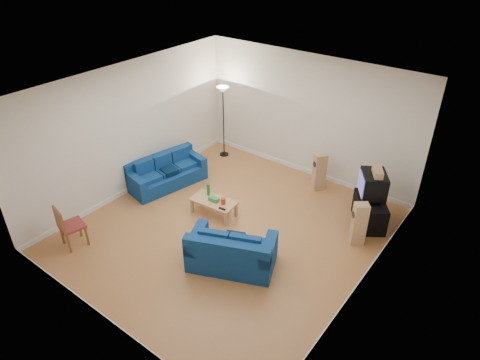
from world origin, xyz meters
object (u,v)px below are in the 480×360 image
Objects in this scene: coffee_table at (214,202)px; television at (373,184)px; tv_stand at (370,212)px; sofa_loveseat at (231,254)px; sofa_three_seat at (166,174)px.

television is at bearing 32.79° from coffee_table.
coffee_table is at bearing -93.17° from tv_stand.
tv_stand is (1.59, 2.96, -0.00)m from sofa_loveseat.
coffee_table is 3.51m from tv_stand.
tv_stand is 0.68m from television.
sofa_loveseat is at bearing -62.90° from tv_stand.
sofa_loveseat reaches higher than sofa_three_seat.
television is (2.93, 1.89, 0.65)m from coffee_table.
coffee_table is (-1.40, 1.13, 0.01)m from sofa_loveseat.
sofa_three_seat is at bearing -103.91° from television.
tv_stand is at bearing 38.85° from sofa_loveseat.
sofa_three_seat is 2.48× the size of television.
sofa_three_seat is at bearing 133.43° from sofa_loveseat.
sofa_loveseat is (3.25, -1.42, 0.03)m from sofa_three_seat.
television reaches higher than sofa_three_seat.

